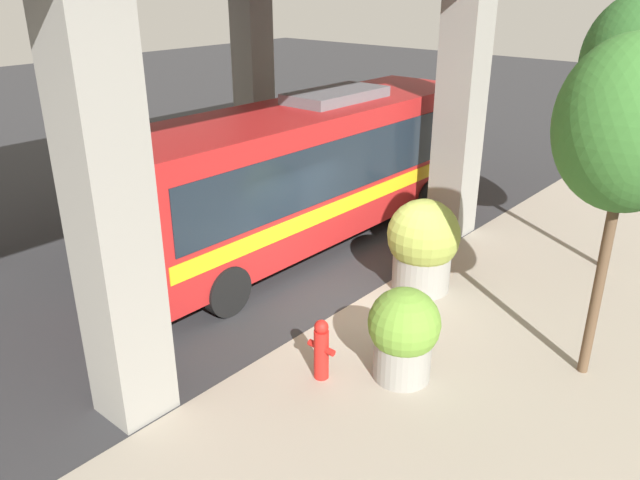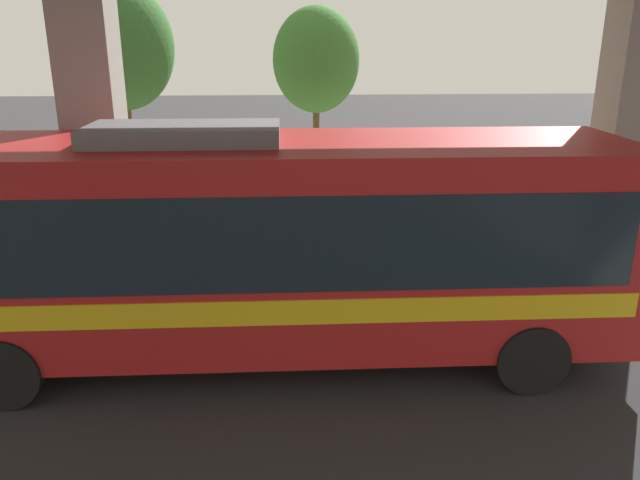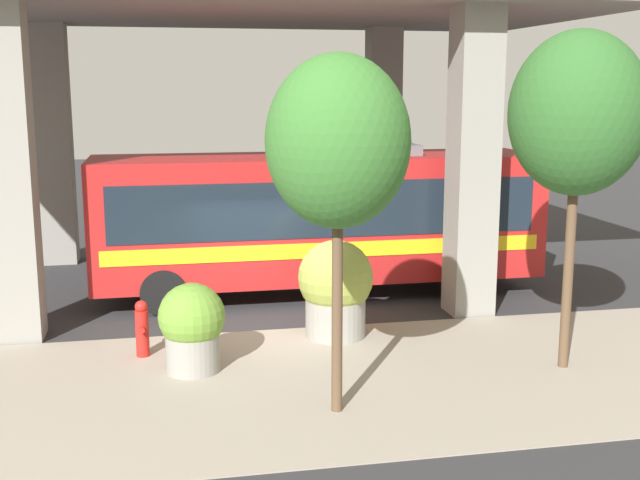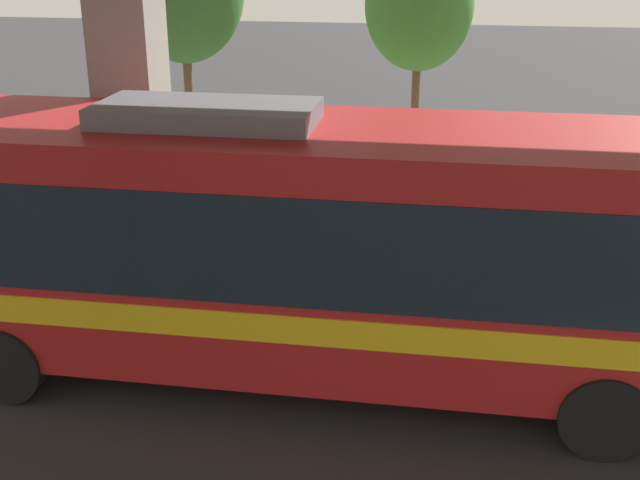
% 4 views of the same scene
% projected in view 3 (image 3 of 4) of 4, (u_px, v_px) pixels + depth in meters
% --- Properties ---
extents(ground_plane, '(80.00, 80.00, 0.00)m').
position_uv_depth(ground_plane, '(259.00, 331.00, 16.09)').
color(ground_plane, '#2D2D30').
rests_on(ground_plane, ground).
extents(sidewalk_strip, '(6.00, 40.00, 0.02)m').
position_uv_depth(sidewalk_strip, '(282.00, 385.00, 13.20)').
color(sidewalk_strip, gray).
rests_on(sidewalk_strip, ground).
extents(overpass, '(9.40, 17.25, 7.08)m').
position_uv_depth(overpass, '(235.00, 29.00, 18.77)').
color(overpass, gray).
rests_on(overpass, ground).
extents(bus, '(2.66, 10.32, 3.51)m').
position_uv_depth(bus, '(318.00, 214.00, 18.72)').
color(bus, '#B21E1E').
rests_on(bus, ground).
extents(fire_hydrant, '(0.50, 0.24, 1.06)m').
position_uv_depth(fire_hydrant, '(142.00, 329.00, 14.48)').
color(fire_hydrant, red).
rests_on(fire_hydrant, ground).
extents(planter_front, '(1.46, 1.46, 1.93)m').
position_uv_depth(planter_front, '(336.00, 288.00, 15.56)').
color(planter_front, gray).
rests_on(planter_front, ground).
extents(planter_middle, '(1.14, 1.14, 1.57)m').
position_uv_depth(planter_middle, '(192.00, 326.00, 13.67)').
color(planter_middle, gray).
rests_on(planter_middle, ground).
extents(street_tree_near, '(2.28, 2.28, 5.77)m').
position_uv_depth(street_tree_near, '(578.00, 114.00, 13.20)').
color(street_tree_near, brown).
rests_on(street_tree_near, ground).
extents(street_tree_far, '(2.08, 2.08, 5.32)m').
position_uv_depth(street_tree_far, '(338.00, 143.00, 11.36)').
color(street_tree_far, brown).
rests_on(street_tree_far, ground).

